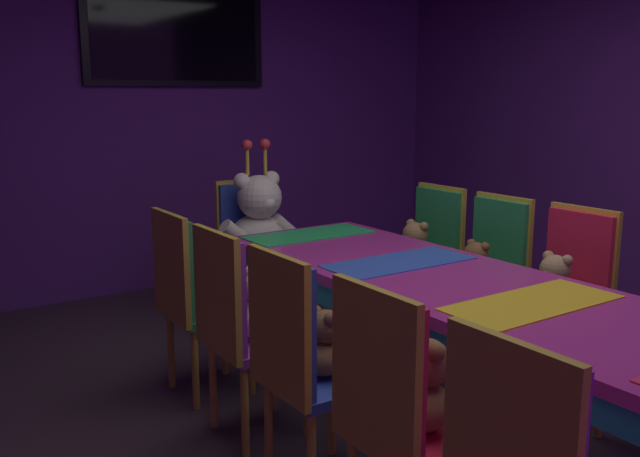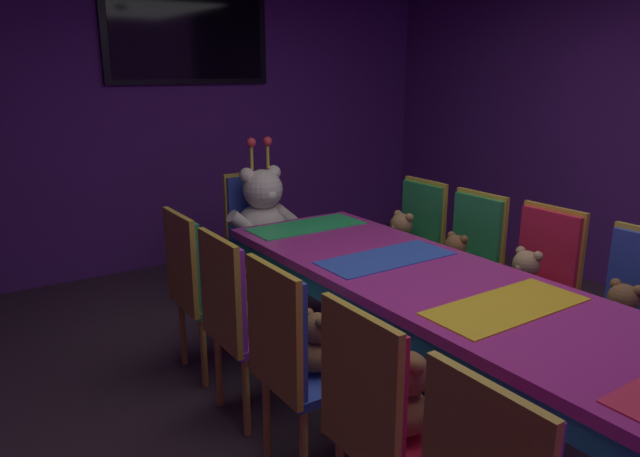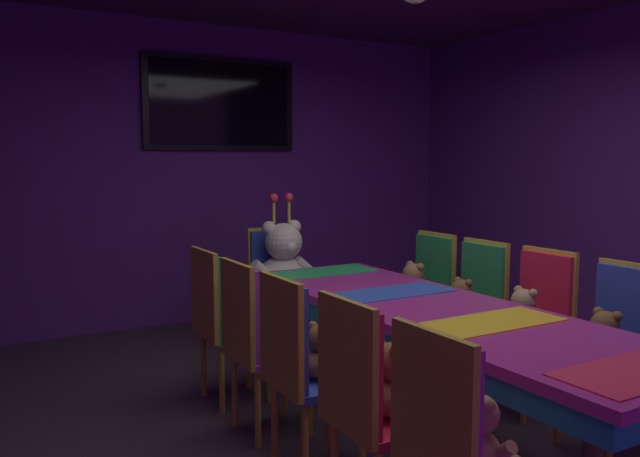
{
  "view_description": "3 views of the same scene",
  "coord_description": "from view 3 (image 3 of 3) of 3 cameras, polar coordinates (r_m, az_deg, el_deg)",
  "views": [
    {
      "loc": [
        -2.17,
        -2.09,
        1.56
      ],
      "look_at": [
        -0.11,
        0.95,
        0.83
      ],
      "focal_mm": 38.39,
      "sensor_mm": 36.0,
      "label": 1
    },
    {
      "loc": [
        -1.99,
        -1.92,
        1.74
      ],
      "look_at": [
        -0.05,
        0.99,
        0.79
      ],
      "focal_mm": 32.69,
      "sensor_mm": 36.0,
      "label": 2
    },
    {
      "loc": [
        -2.25,
        -2.64,
        1.54
      ],
      "look_at": [
        0.01,
        1.26,
        1.05
      ],
      "focal_mm": 36.01,
      "sensor_mm": 36.0,
      "label": 3
    }
  ],
  "objects": [
    {
      "name": "ground_plane",
      "position": [
        3.8,
        9.96,
        -17.76
      ],
      "size": [
        7.9,
        7.9,
        0.0
      ],
      "primitive_type": "plane",
      "color": "#3F2D38"
    },
    {
      "name": "wall_back",
      "position": [
        6.27,
        -9.01,
        4.88
      ],
      "size": [
        5.2,
        0.12,
        2.8
      ],
      "primitive_type": "cube",
      "color": "#59267F",
      "rests_on": "ground_plane"
    },
    {
      "name": "banquet_table",
      "position": [
        3.59,
        10.16,
        -8.14
      ],
      "size": [
        0.9,
        2.87,
        0.75
      ],
      "color": "#B22D8C",
      "rests_on": "ground_plane"
    },
    {
      "name": "chair_left_0",
      "position": [
        2.31,
        11.38,
        -17.95
      ],
      "size": [
        0.42,
        0.41,
        0.98
      ],
      "color": "purple",
      "rests_on": "ground_plane"
    },
    {
      "name": "teddy_left_0",
      "position": [
        2.41,
        14.04,
        -17.48
      ],
      "size": [
        0.23,
        0.29,
        0.28
      ],
      "color": "#9E7247",
      "rests_on": "chair_left_0"
    },
    {
      "name": "chair_left_1",
      "position": [
        2.7,
        3.79,
        -14.2
      ],
      "size": [
        0.42,
        0.41,
        0.98
      ],
      "color": "red",
      "rests_on": "ground_plane"
    },
    {
      "name": "teddy_left_1",
      "position": [
        2.78,
        6.37,
        -13.58
      ],
      "size": [
        0.27,
        0.35,
        0.33
      ],
      "color": "brown",
      "rests_on": "chair_left_1"
    },
    {
      "name": "chair_left_2",
      "position": [
        3.15,
        -2.18,
        -11.21
      ],
      "size": [
        0.42,
        0.41,
        0.98
      ],
      "color": "#2D47B2",
      "rests_on": "ground_plane"
    },
    {
      "name": "teddy_left_2",
      "position": [
        3.22,
        0.12,
        -11.15
      ],
      "size": [
        0.23,
        0.29,
        0.28
      ],
      "color": "brown",
      "rests_on": "chair_left_2"
    },
    {
      "name": "chair_left_3",
      "position": [
        3.59,
        -6.16,
        -9.04
      ],
      "size": [
        0.42,
        0.41,
        0.98
      ],
      "color": "purple",
      "rests_on": "ground_plane"
    },
    {
      "name": "teddy_left_3",
      "position": [
        3.65,
        -4.03,
        -8.7
      ],
      "size": [
        0.27,
        0.35,
        0.33
      ],
      "color": "beige",
      "rests_on": "chair_left_3"
    },
    {
      "name": "chair_left_4",
      "position": [
        4.08,
        -9.16,
        -7.21
      ],
      "size": [
        0.42,
        0.41,
        0.98
      ],
      "color": "#268C4C",
      "rests_on": "ground_plane"
    },
    {
      "name": "teddy_left_4",
      "position": [
        4.14,
        -7.26,
        -7.06
      ],
      "size": [
        0.26,
        0.33,
        0.31
      ],
      "color": "brown",
      "rests_on": "chair_left_4"
    },
    {
      "name": "chair_right_1",
      "position": [
        3.84,
        25.19,
        -8.61
      ],
      "size": [
        0.42,
        0.41,
        0.98
      ],
      "rotation": [
        0.0,
        0.0,
        3.14
      ],
      "color": "#2D47B2",
      "rests_on": "ground_plane"
    },
    {
      "name": "teddy_right_1",
      "position": [
        3.72,
        23.9,
        -9.16
      ],
      "size": [
        0.24,
        0.31,
        0.3
      ],
      "rotation": [
        0.0,
        0.0,
        3.14
      ],
      "color": "brown",
      "rests_on": "chair_right_1"
    },
    {
      "name": "chair_right_2",
      "position": [
        4.21,
        18.88,
        -7.07
      ],
      "size": [
        0.42,
        0.41,
        0.98
      ],
      "rotation": [
        0.0,
        0.0,
        3.14
      ],
      "color": "red",
      "rests_on": "ground_plane"
    },
    {
      "name": "teddy_right_2",
      "position": [
        4.1,
        17.53,
        -7.45
      ],
      "size": [
        0.25,
        0.33,
        0.31
      ],
      "rotation": [
        0.0,
        0.0,
        3.14
      ],
      "color": "tan",
      "rests_on": "chair_right_2"
    },
    {
      "name": "chair_right_3",
      "position": [
        4.52,
        13.73,
        -5.99
      ],
      "size": [
        0.42,
        0.41,
        0.98
      ],
      "rotation": [
        0.0,
        0.0,
        3.14
      ],
      "color": "#268C4C",
      "rests_on": "ground_plane"
    },
    {
      "name": "teddy_right_3",
      "position": [
        4.43,
        12.37,
        -6.42
      ],
      "size": [
        0.23,
        0.3,
        0.28
      ],
      "rotation": [
        0.0,
        0.0,
        3.14
      ],
      "color": "brown",
      "rests_on": "chair_right_3"
    },
    {
      "name": "chair_right_4",
      "position": [
        4.9,
        9.56,
        -4.95
      ],
      "size": [
        0.42,
        0.41,
        0.98
      ],
      "rotation": [
        0.0,
        0.0,
        3.14
      ],
      "color": "#268C4C",
      "rests_on": "ground_plane"
    },
    {
      "name": "teddy_right_4",
      "position": [
        4.81,
        8.21,
        -5.14
      ],
      "size": [
        0.26,
        0.34,
        0.32
      ],
      "rotation": [
        0.0,
        0.0,
        3.14
      ],
      "color": "#9E7247",
      "rests_on": "chair_right_4"
    },
    {
      "name": "throne_chair",
      "position": [
        5.23,
        -4.01,
        -4.18
      ],
      "size": [
        0.41,
        0.42,
        0.98
      ],
      "rotation": [
        0.0,
        0.0,
        -1.57
      ],
      "color": "#2D47B2",
      "rests_on": "ground_plane"
    },
    {
      "name": "king_teddy_bear",
      "position": [
        5.06,
        -3.2,
        -3.12
      ],
      "size": [
        0.63,
        0.49,
        0.81
      ],
      "rotation": [
        0.0,
        0.0,
        -1.57
      ],
      "color": "silver",
      "rests_on": "throne_chair"
    },
    {
      "name": "wall_tv",
      "position": [
        6.2,
        -8.8,
        10.88
      ],
      "size": [
        1.48,
        0.06,
        0.86
      ],
      "color": "black"
    }
  ]
}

